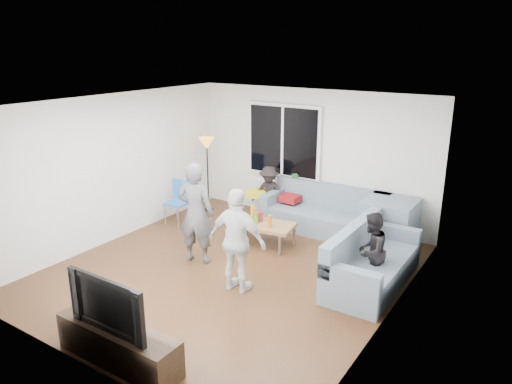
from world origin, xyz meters
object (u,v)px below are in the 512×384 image
Objects in this scene: sofa_right_section at (374,257)px; coffee_table at (262,234)px; spectator_right at (371,251)px; television at (114,301)px; side_chair at (177,203)px; player_left at (196,213)px; floor_lamp at (208,175)px; sofa_back_section at (323,210)px; tv_console at (118,344)px; spectator_back at (269,193)px; player_right at (238,241)px.

sofa_right_section is 2.17m from coffee_table.
spectator_right is 1.04× the size of television.
side_chair is 1.82m from player_left.
sofa_back_section is at bearing 4.83° from floor_lamp.
player_left reaches higher than television.
sofa_back_section and sofa_right_section have the same top height.
sofa_back_section is 2.09× the size of coffee_table.
side_chair is 4.28m from tv_console.
spectator_back is (-2.71, 1.63, -0.03)m from spectator_right.
player_right is at bearing 128.61° from sofa_right_section.
coffee_table is 0.71× the size of floor_lamp.
sofa_back_section is at bearing 87.33° from tv_console.
television reaches higher than tv_console.
tv_console is at bearing 82.75° from player_right.
floor_lamp is 1.40m from spectator_back.
floor_lamp is (-1.94, 0.92, 0.58)m from coffee_table.
television is (-0.22, -4.77, 0.33)m from sofa_back_section.
spectator_back is at bearing -69.47° from player_right.
spectator_right is (2.13, -0.47, 0.37)m from coffee_table.
player_right is at bearing -39.57° from side_chair.
player_left is 1.19m from player_right.
tv_console is (2.34, -4.55, -0.56)m from floor_lamp.
side_chair is 0.79× the size of spectator_back.
player_right is (-1.56, -1.24, 0.34)m from sofa_right_section.
tv_console is (-1.73, -3.17, -0.35)m from spectator_right.
spectator_back is at bearing 116.59° from coffee_table.
coffee_table is (-0.63, -1.13, -0.22)m from sofa_back_section.
player_left is (-0.53, -1.15, 0.63)m from coffee_table.
player_right is 2.98m from spectator_back.
player_right is (-0.05, -2.71, 0.34)m from sofa_back_section.
coffee_table is at bearing -98.94° from spectator_right.
side_chair is 4.29m from television.
television is (0.94, -2.49, -0.07)m from player_left.
sofa_right_section is at bearing -143.83° from player_right.
sofa_back_section is 2.59m from player_left.
floor_lamp is 0.94× the size of player_left.
sofa_right_section is at bearing -44.20° from sofa_back_section.
player_right reaches higher than coffee_table.
sofa_back_section is 2.67× the size of side_chair.
player_right reaches higher than sofa_right_section.
coffee_table is at bearing -118.94° from sofa_back_section.
coffee_table is at bearing 96.34° from tv_console.
tv_console is at bearing -83.66° from coffee_table.
floor_lamp reaches higher than sofa_back_section.
player_right is at bearing 142.91° from player_left.
spectator_right is at bearing -180.00° from sofa_right_section.
side_chair is at bearing -178.28° from coffee_table.
side_chair is at bearing 86.16° from sofa_right_section.
television is at bearing 152.39° from sofa_right_section.
player_right is 0.95× the size of tv_console.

